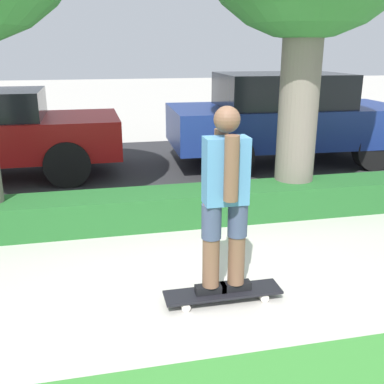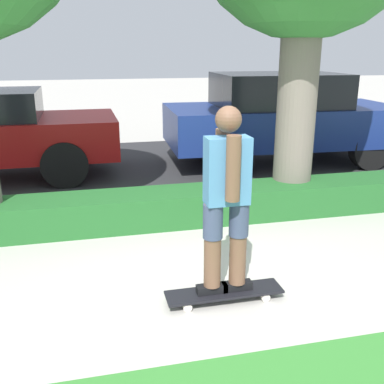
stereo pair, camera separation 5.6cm
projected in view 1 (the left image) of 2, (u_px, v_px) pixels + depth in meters
name	position (u px, v px, depth m)	size (l,w,h in m)	color
ground_plane	(201.00, 286.00, 4.06)	(60.00, 60.00, 0.00)	#BCB7AD
street_asphalt	(146.00, 169.00, 7.97)	(12.32, 5.00, 0.01)	#2D2D30
hedge_row	(171.00, 207.00, 5.49)	(12.32, 0.60, 0.40)	#236028
skateboard	(223.00, 293.00, 3.79)	(1.00, 0.24, 0.09)	black
skater_person	(225.00, 199.00, 3.54)	(0.48, 0.40, 1.55)	black
parked_car_middle	(284.00, 117.00, 8.23)	(4.30, 2.03, 1.64)	navy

